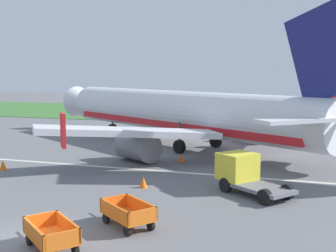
{
  "coord_description": "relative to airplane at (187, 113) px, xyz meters",
  "views": [
    {
      "loc": [
        10.35,
        -14.02,
        6.58
      ],
      "look_at": [
        0.86,
        15.24,
        2.8
      ],
      "focal_mm": 46.33,
      "sensor_mm": 36.0,
      "label": 1
    }
  ],
  "objects": [
    {
      "name": "ground_plane",
      "position": [
        -0.26,
        -22.35,
        -3.05
      ],
      "size": [
        220.0,
        220.0,
        0.0
      ],
      "primitive_type": "plane",
      "color": "slate"
    },
    {
      "name": "grass_strip",
      "position": [
        -0.26,
        31.76,
        -3.02
      ],
      "size": [
        220.0,
        28.0,
        0.06
      ],
      "primitive_type": "cube",
      "color": "#3D7033",
      "rests_on": "ground"
    },
    {
      "name": "apron_stripe",
      "position": [
        -0.26,
        -9.32,
        -3.05
      ],
      "size": [
        120.0,
        0.36,
        0.01
      ],
      "primitive_type": "cube",
      "color": "silver",
      "rests_on": "ground"
    },
    {
      "name": "airplane",
      "position": [
        0.0,
        0.0,
        0.0
      ],
      "size": [
        34.03,
        28.39,
        11.34
      ],
      "color": "silver",
      "rests_on": "ground"
    },
    {
      "name": "baggage_cart_nearest",
      "position": [
        1.14,
        -22.94,
        -2.45
      ],
      "size": [
        3.24,
        2.79,
        1.07
      ],
      "color": "orange",
      "rests_on": "ground"
    },
    {
      "name": "baggage_cart_second_in_row",
      "position": [
        2.89,
        -19.79,
        -2.45
      ],
      "size": [
        3.29,
        2.71,
        1.07
      ],
      "color": "orange",
      "rests_on": "ground"
    },
    {
      "name": "service_truck_beside_carts",
      "position": [
        6.82,
        -12.68,
        -1.95
      ],
      "size": [
        4.63,
        4.16,
        2.1
      ],
      "color": "slate",
      "rests_on": "ground"
    },
    {
      "name": "traffic_cone_near_plane",
      "position": [
        1.2,
        -13.61,
        -2.74
      ],
      "size": [
        0.48,
        0.48,
        0.63
      ],
      "primitive_type": "cone",
      "color": "orange",
      "rests_on": "ground"
    },
    {
      "name": "traffic_cone_mid_apron",
      "position": [
        1.23,
        -5.87,
        -2.75
      ],
      "size": [
        0.47,
        0.47,
        0.62
      ],
      "primitive_type": "cone",
      "color": "orange",
      "rests_on": "ground"
    },
    {
      "name": "traffic_cone_by_carts",
      "position": [
        -9.56,
        -12.29,
        -2.73
      ],
      "size": [
        0.5,
        0.5,
        0.65
      ],
      "primitive_type": "cone",
      "color": "orange",
      "rests_on": "ground"
    }
  ]
}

